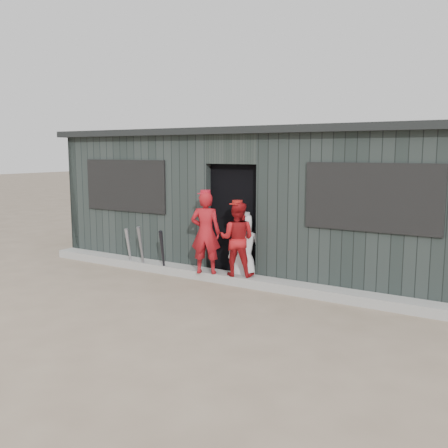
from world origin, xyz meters
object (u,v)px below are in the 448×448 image
Objects in this scene: bat_left at (129,248)px; player_grey_back at (245,248)px; bat_mid at (141,249)px; bat_right at (163,252)px; player_red_left at (206,233)px; player_red_right at (237,239)px; dugout at (270,199)px.

bat_left is 2.34m from player_grey_back.
bat_right is (0.50, 0.00, -0.02)m from bat_mid.
bat_right is at bearing -3.03° from bat_left.
bat_right is 0.61× the size of player_red_left.
player_red_right is (1.95, 0.18, 0.34)m from bat_mid.
bat_right is at bearing -11.11° from player_grey_back.
bat_mid is 0.70× the size of player_red_right.
player_red_left reaches higher than player_red_right.
player_red_right reaches higher than bat_left.
bat_mid is at bearing -131.60° from dugout.
dugout reaches higher than bat_left.
bat_mid is 0.62× the size of player_red_left.
player_red_right is at bearing 174.19° from player_red_left.
dugout is (2.03, 1.85, 0.90)m from bat_left.
player_red_left is at bearing 0.06° from player_red_right.
player_red_right reaches higher than player_grey_back.
player_red_right is (2.30, 0.14, 0.38)m from bat_left.
bat_right is (0.85, -0.04, 0.02)m from bat_left.
player_red_right is at bearing 5.38° from bat_mid.
bat_mid is at bearing -179.72° from bat_right.
bat_right is 1.52m from player_grey_back.
player_red_left is 0.72m from player_grey_back.
dugout is at bearing -119.68° from player_red_left.
bat_right is 1.01m from player_red_left.
bat_left is 2.89m from dugout.
bat_mid is 0.50m from bat_right.
player_red_left is at bearing 1.39° from bat_mid.
player_grey_back is at bearing -79.63° from dugout.
dugout is (0.27, 1.86, 0.44)m from player_red_left.
player_grey_back is 0.14× the size of dugout.
player_red_right is 0.15× the size of dugout.
bat_right is 0.69× the size of player_red_right.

